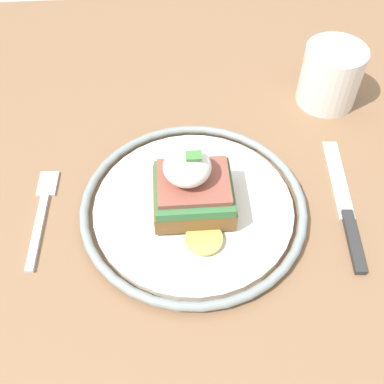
% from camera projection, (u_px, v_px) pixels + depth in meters
% --- Properties ---
extents(dining_table, '(1.00, 0.90, 0.76)m').
position_uv_depth(dining_table, '(192.00, 248.00, 0.65)').
color(dining_table, '#846042').
rests_on(dining_table, ground_plane).
extents(plate, '(0.26, 0.26, 0.02)m').
position_uv_depth(plate, '(192.00, 207.00, 0.54)').
color(plate, silver).
rests_on(plate, dining_table).
extents(sandwich, '(0.09, 0.11, 0.08)m').
position_uv_depth(sandwich, '(191.00, 187.00, 0.51)').
color(sandwich, brown).
rests_on(sandwich, plate).
extents(fork, '(0.02, 0.14, 0.00)m').
position_uv_depth(fork, '(42.00, 212.00, 0.54)').
color(fork, silver).
rests_on(fork, dining_table).
extents(knife, '(0.03, 0.19, 0.01)m').
position_uv_depth(knife, '(346.00, 212.00, 0.54)').
color(knife, '#2D2D2D').
rests_on(knife, dining_table).
extents(cup, '(0.08, 0.08, 0.08)m').
position_uv_depth(cup, '(331.00, 75.00, 0.64)').
color(cup, white).
rests_on(cup, dining_table).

